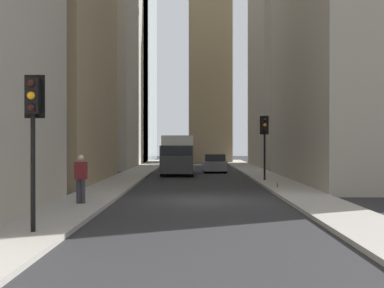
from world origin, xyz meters
TOP-DOWN VIEW (x-y plane):
  - ground_plane at (0.00, 0.00)m, footprint 135.00×135.00m
  - sidewalk_right at (0.00, 4.50)m, footprint 90.00×2.20m
  - sidewalk_left at (0.00, -4.50)m, footprint 90.00×2.20m
  - building_left_far at (29.32, -10.59)m, footprint 13.41×10.50m
  - building_right_far at (30.73, 10.59)m, footprint 19.94×10.50m
  - church_spire at (39.85, -1.64)m, footprint 5.37×5.37m
  - delivery_truck at (17.01, 1.40)m, footprint 6.46×2.25m
  - hatchback_grey at (20.18, -1.40)m, footprint 4.30×1.78m
  - traffic_light_foreground at (-8.43, 4.28)m, footprint 0.43×0.52m
  - traffic_light_midblock at (9.65, -3.94)m, footprint 0.43×0.52m
  - pedestrian at (-2.28, 4.38)m, footprint 0.26×0.44m
  - discarded_bottle at (4.58, -3.89)m, footprint 0.07×0.07m

SIDE VIEW (x-z plane):
  - ground_plane at x=0.00m, z-range 0.00..0.00m
  - sidewalk_right at x=0.00m, z-range 0.00..0.14m
  - sidewalk_left at x=0.00m, z-range 0.00..0.14m
  - discarded_bottle at x=4.58m, z-range 0.11..0.38m
  - hatchback_grey at x=20.18m, z-range -0.04..1.37m
  - pedestrian at x=-2.28m, z-range 0.22..2.00m
  - delivery_truck at x=17.01m, z-range 0.04..2.88m
  - traffic_light_midblock at x=9.65m, z-range 1.03..4.82m
  - traffic_light_foreground at x=-8.43m, z-range 1.07..5.03m
  - building_left_far at x=29.32m, z-range 0.01..28.33m
  - building_right_far at x=30.73m, z-range 0.01..28.34m
  - church_spire at x=39.85m, z-range 0.74..33.13m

